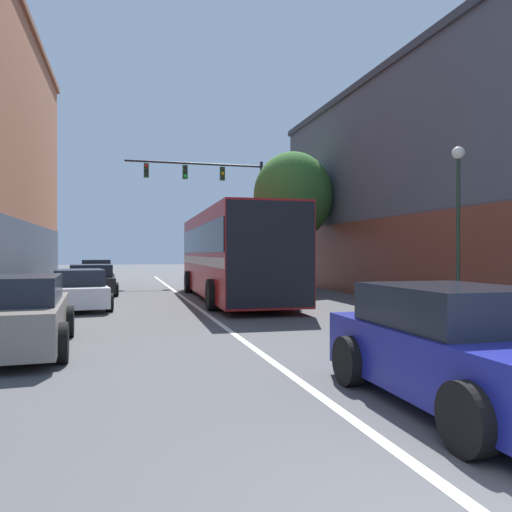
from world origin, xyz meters
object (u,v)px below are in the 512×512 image
object	(u,v)px
parked_car_left_distant	(97,273)
traffic_signal_gantry	(220,192)
parked_car_left_far	(91,280)
bus	(232,252)
hatchback_foreground	(460,349)
street_tree_near	(293,196)
parked_car_left_mid	(78,290)
parked_car_left_near	(16,315)
street_lamp	(458,218)

from	to	relation	value
parked_car_left_distant	traffic_signal_gantry	xyz separation A→B (m)	(7.01, -0.72, 4.76)
parked_car_left_far	parked_car_left_distant	xyz separation A→B (m)	(-0.09, 6.88, 0.05)
bus	hatchback_foreground	xyz separation A→B (m)	(-0.29, -14.02, -1.20)
bus	parked_car_left_distant	distance (m)	12.13
street_tree_near	bus	bearing A→B (deg)	-134.36
bus	parked_car_left_far	bearing A→B (deg)	56.41
hatchback_foreground	parked_car_left_distant	bearing A→B (deg)	12.68
traffic_signal_gantry	parked_car_left_far	bearing A→B (deg)	-138.30
street_tree_near	parked_car_left_mid	bearing A→B (deg)	-148.00
parked_car_left_mid	traffic_signal_gantry	size ratio (longest dim) A/B	0.53
parked_car_left_near	traffic_signal_gantry	bearing A→B (deg)	-24.67
parked_car_left_far	street_lamp	world-z (taller)	street_lamp
traffic_signal_gantry	street_tree_near	world-z (taller)	traffic_signal_gantry
parked_car_left_distant	street_lamp	size ratio (longest dim) A/B	0.95
parked_car_left_distant	street_tree_near	xyz separation A→B (m)	(9.50, -6.69, 3.94)
hatchback_foreground	traffic_signal_gantry	world-z (taller)	traffic_signal_gantry
parked_car_left_mid	traffic_signal_gantry	world-z (taller)	traffic_signal_gantry
hatchback_foreground	parked_car_left_far	distance (m)	18.60
street_lamp	parked_car_left_far	bearing A→B (deg)	129.45
hatchback_foreground	traffic_signal_gantry	xyz separation A→B (m)	(1.74, 24.03, 4.76)
parked_car_left_near	parked_car_left_distant	size ratio (longest dim) A/B	1.02
parked_car_left_near	traffic_signal_gantry	size ratio (longest dim) A/B	0.55
hatchback_foreground	parked_car_left_near	xyz separation A→B (m)	(-5.75, 4.93, -0.00)
hatchback_foreground	street_lamp	xyz separation A→B (m)	(4.55, 6.04, 2.04)
parked_car_left_distant	traffic_signal_gantry	distance (m)	8.50
traffic_signal_gantry	street_lamp	xyz separation A→B (m)	(2.81, -17.98, -2.72)
bus	hatchback_foreground	size ratio (longest dim) A/B	2.97
street_lamp	bus	bearing A→B (deg)	118.08
street_lamp	parked_car_left_near	bearing A→B (deg)	-173.84
traffic_signal_gantry	street_tree_near	size ratio (longest dim) A/B	1.20
street_lamp	parked_car_left_mid	bearing A→B (deg)	148.12
hatchback_foreground	street_lamp	world-z (taller)	street_lamp
parked_car_left_distant	bus	bearing A→B (deg)	-154.40
hatchback_foreground	parked_car_left_distant	size ratio (longest dim) A/B	0.91
street_lamp	street_tree_near	bearing A→B (deg)	91.49
parked_car_left_near	parked_car_left_mid	xyz separation A→B (m)	(0.51, 7.20, -0.07)
hatchback_foreground	traffic_signal_gantry	bearing A→B (deg)	-3.47
traffic_signal_gantry	bus	bearing A→B (deg)	-98.24
parked_car_left_mid	street_tree_near	bearing A→B (deg)	-65.28
parked_car_left_near	hatchback_foreground	bearing A→B (deg)	-133.88
parked_car_left_far	parked_car_left_distant	size ratio (longest dim) A/B	1.05
bus	parked_car_left_far	world-z (taller)	bus
parked_car_left_mid	street_lamp	distance (m)	11.72
hatchback_foreground	parked_car_left_far	bearing A→B (deg)	16.83
traffic_signal_gantry	street_lamp	world-z (taller)	traffic_signal_gantry
hatchback_foreground	street_tree_near	bearing A→B (deg)	-12.53
hatchback_foreground	traffic_signal_gantry	distance (m)	24.55
bus	parked_car_left_near	world-z (taller)	bus
bus	street_lamp	world-z (taller)	street_lamp
bus	parked_car_left_mid	xyz separation A→B (m)	(-5.53, -1.89, -1.27)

